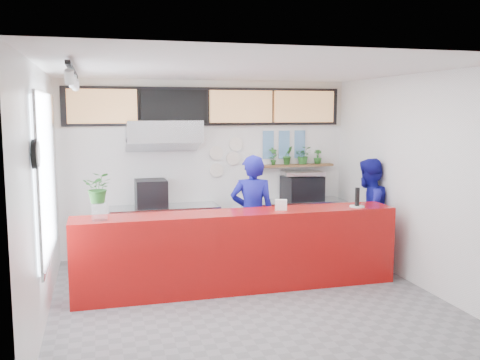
{
  "coord_description": "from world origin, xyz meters",
  "views": [
    {
      "loc": [
        -1.86,
        -6.59,
        2.48
      ],
      "look_at": [
        0.1,
        0.7,
        1.5
      ],
      "focal_mm": 40.0,
      "sensor_mm": 36.0,
      "label": 1
    }
  ],
  "objects_px": {
    "staff_center": "(252,215)",
    "pepper_mill": "(357,197)",
    "service_counter": "(239,251)",
    "panini_oven": "(151,193)",
    "espresso_machine": "(302,188)",
    "staff_right": "(368,212)"
  },
  "relations": [
    {
      "from": "panini_oven",
      "to": "pepper_mill",
      "type": "xyz_separation_m",
      "value": [
        2.77,
        -1.89,
        0.12
      ]
    },
    {
      "from": "espresso_machine",
      "to": "pepper_mill",
      "type": "height_order",
      "value": "pepper_mill"
    },
    {
      "from": "panini_oven",
      "to": "staff_center",
      "type": "distance_m",
      "value": 1.83
    },
    {
      "from": "staff_center",
      "to": "pepper_mill",
      "type": "relative_size",
      "value": 6.9
    },
    {
      "from": "staff_right",
      "to": "pepper_mill",
      "type": "relative_size",
      "value": 6.53
    },
    {
      "from": "service_counter",
      "to": "panini_oven",
      "type": "distance_m",
      "value": 2.15
    },
    {
      "from": "service_counter",
      "to": "staff_right",
      "type": "bearing_deg",
      "value": 14.44
    },
    {
      "from": "service_counter",
      "to": "staff_right",
      "type": "distance_m",
      "value": 2.39
    },
    {
      "from": "espresso_machine",
      "to": "service_counter",
      "type": "bearing_deg",
      "value": -138.79
    },
    {
      "from": "panini_oven",
      "to": "espresso_machine",
      "type": "distance_m",
      "value": 2.67
    },
    {
      "from": "panini_oven",
      "to": "staff_right",
      "type": "bearing_deg",
      "value": -20.86
    },
    {
      "from": "service_counter",
      "to": "staff_right",
      "type": "xyz_separation_m",
      "value": [
        2.29,
        0.59,
        0.32
      ]
    },
    {
      "from": "pepper_mill",
      "to": "service_counter",
      "type": "bearing_deg",
      "value": 177.14
    },
    {
      "from": "staff_center",
      "to": "pepper_mill",
      "type": "height_order",
      "value": "staff_center"
    },
    {
      "from": "staff_center",
      "to": "pepper_mill",
      "type": "bearing_deg",
      "value": 168.45
    },
    {
      "from": "service_counter",
      "to": "staff_center",
      "type": "relative_size",
      "value": 2.46
    },
    {
      "from": "staff_right",
      "to": "pepper_mill",
      "type": "height_order",
      "value": "staff_right"
    },
    {
      "from": "panini_oven",
      "to": "espresso_machine",
      "type": "bearing_deg",
      "value": -0.78
    },
    {
      "from": "panini_oven",
      "to": "espresso_machine",
      "type": "relative_size",
      "value": 0.76
    },
    {
      "from": "espresso_machine",
      "to": "staff_right",
      "type": "bearing_deg",
      "value": -68.3
    },
    {
      "from": "service_counter",
      "to": "espresso_machine",
      "type": "bearing_deg",
      "value": 47.5
    },
    {
      "from": "panini_oven",
      "to": "pepper_mill",
      "type": "relative_size",
      "value": 1.89
    }
  ]
}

